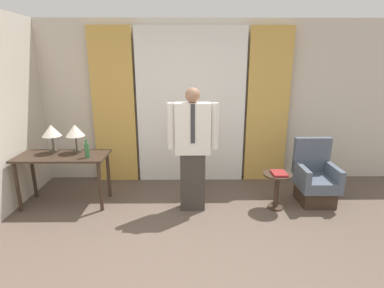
# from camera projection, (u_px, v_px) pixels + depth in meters

# --- Properties ---
(wall_back) EXTENTS (10.00, 0.06, 2.70)m
(wall_back) POSITION_uv_depth(u_px,v_px,m) (191.00, 103.00, 5.11)
(wall_back) COLOR beige
(wall_back) RESTS_ON ground_plane
(curtain_sheer_center) EXTENTS (1.80, 0.06, 2.58)m
(curtain_sheer_center) POSITION_uv_depth(u_px,v_px,m) (191.00, 107.00, 5.00)
(curtain_sheer_center) COLOR white
(curtain_sheer_center) RESTS_ON ground_plane
(curtain_drape_left) EXTENTS (0.70, 0.06, 2.58)m
(curtain_drape_left) POSITION_uv_depth(u_px,v_px,m) (114.00, 108.00, 4.99)
(curtain_drape_left) COLOR gold
(curtain_drape_left) RESTS_ON ground_plane
(curtain_drape_right) EXTENTS (0.70, 0.06, 2.58)m
(curtain_drape_right) POSITION_uv_depth(u_px,v_px,m) (268.00, 107.00, 5.02)
(curtain_drape_right) COLOR gold
(curtain_drape_right) RESTS_ON ground_plane
(desk) EXTENTS (1.26, 0.56, 0.75)m
(desk) POSITION_uv_depth(u_px,v_px,m) (63.00, 162.00, 4.28)
(desk) COLOR #38281E
(desk) RESTS_ON ground_plane
(table_lamp_left) EXTENTS (0.27, 0.27, 0.41)m
(table_lamp_left) POSITION_uv_depth(u_px,v_px,m) (51.00, 132.00, 4.29)
(table_lamp_left) COLOR #4C4238
(table_lamp_left) RESTS_ON desk
(table_lamp_right) EXTENTS (0.27, 0.27, 0.41)m
(table_lamp_right) POSITION_uv_depth(u_px,v_px,m) (75.00, 132.00, 4.29)
(table_lamp_right) COLOR #4C4238
(table_lamp_right) RESTS_ON desk
(bottle_near_edge) EXTENTS (0.07, 0.07, 0.26)m
(bottle_near_edge) POSITION_uv_depth(u_px,v_px,m) (87.00, 150.00, 4.11)
(bottle_near_edge) COLOR #336638
(bottle_near_edge) RESTS_ON desk
(person) EXTENTS (0.68, 0.22, 1.72)m
(person) POSITION_uv_depth(u_px,v_px,m) (193.00, 146.00, 4.06)
(person) COLOR #38332D
(person) RESTS_ON ground_plane
(armchair) EXTENTS (0.54, 0.60, 0.94)m
(armchair) POSITION_uv_depth(u_px,v_px,m) (315.00, 180.00, 4.44)
(armchair) COLOR #38281E
(armchair) RESTS_ON ground_plane
(side_table) EXTENTS (0.40, 0.40, 0.53)m
(side_table) POSITION_uv_depth(u_px,v_px,m) (277.00, 185.00, 4.21)
(side_table) COLOR #38281E
(side_table) RESTS_ON ground_plane
(book) EXTENTS (0.19, 0.25, 0.03)m
(book) POSITION_uv_depth(u_px,v_px,m) (279.00, 173.00, 4.14)
(book) COLOR maroon
(book) RESTS_ON side_table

